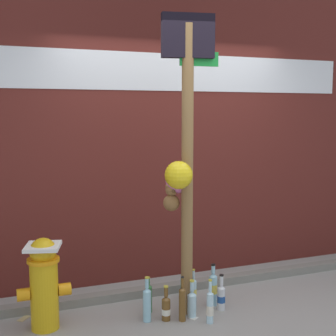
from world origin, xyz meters
name	(u,v)px	position (x,y,z in m)	size (l,w,h in m)	color
ground_plane	(230,328)	(0.00, 0.00, 0.00)	(14.00, 14.00, 0.00)	gray
building_wall	(168,94)	(0.00, 1.42, 1.95)	(10.00, 0.21, 3.90)	#561E19
curb_strip	(187,286)	(0.00, 0.89, 0.04)	(8.00, 0.12, 0.08)	slate
memorial_post	(183,152)	(-0.25, 0.41, 1.43)	(0.52, 0.50, 2.56)	olive
fire_hydrant	(44,282)	(-1.41, 0.54, 0.40)	(0.43, 0.33, 0.76)	gold
bottle_0	(149,298)	(-0.52, 0.53, 0.13)	(0.06, 0.06, 0.32)	#337038
bottle_1	(210,307)	(-0.11, 0.15, 0.14)	(0.06, 0.06, 0.38)	#B2DBEA
bottle_2	(147,303)	(-0.59, 0.37, 0.16)	(0.07, 0.07, 0.39)	#93CCE0
bottle_3	(192,302)	(-0.20, 0.31, 0.13)	(0.08, 0.08, 0.33)	#B2DBEA
bottle_4	(182,303)	(-0.31, 0.27, 0.16)	(0.06, 0.06, 0.39)	brown
bottle_5	(193,292)	(-0.12, 0.48, 0.15)	(0.06, 0.06, 0.36)	#B2DBEA
bottle_6	(166,308)	(-0.44, 0.33, 0.11)	(0.08, 0.08, 0.30)	brown
bottle_7	(221,296)	(0.10, 0.35, 0.12)	(0.07, 0.07, 0.32)	silver
bottle_8	(184,286)	(-0.12, 0.70, 0.12)	(0.06, 0.06, 0.28)	#337038
bottle_9	(213,288)	(0.07, 0.47, 0.16)	(0.08, 0.08, 0.39)	#93CCE0
litter_0	(194,318)	(-0.20, 0.28, 0.00)	(0.07, 0.06, 0.01)	silver
litter_2	(24,318)	(-1.57, 0.78, 0.00)	(0.12, 0.06, 0.01)	tan
litter_3	(275,272)	(1.10, 1.01, 0.00)	(0.15, 0.08, 0.01)	#8C99B2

